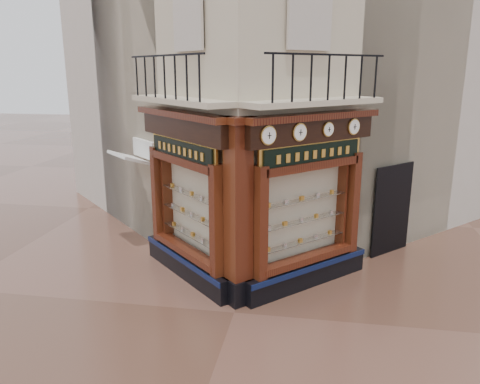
% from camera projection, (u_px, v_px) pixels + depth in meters
% --- Properties ---
extents(ground, '(80.00, 80.00, 0.00)m').
position_uv_depth(ground, '(234.00, 313.00, 9.65)').
color(ground, brown).
rests_on(ground, ground).
extents(main_building, '(11.31, 11.31, 12.00)m').
position_uv_depth(main_building, '(270.00, 30.00, 14.00)').
color(main_building, '#C3B698').
rests_on(main_building, ground).
extents(neighbour_left, '(11.31, 11.31, 11.00)m').
position_uv_depth(neighbour_left, '(209.00, 51.00, 16.88)').
color(neighbour_left, beige).
rests_on(neighbour_left, ground).
extents(neighbour_right, '(11.31, 11.31, 11.00)m').
position_uv_depth(neighbour_right, '(349.00, 50.00, 16.09)').
color(neighbour_right, beige).
rests_on(neighbour_right, ground).
extents(shopfront_left, '(2.86, 2.86, 3.98)m').
position_uv_depth(shopfront_left, '(186.00, 198.00, 10.87)').
color(shopfront_left, black).
rests_on(shopfront_left, ground).
extents(shopfront_right, '(2.86, 2.86, 3.98)m').
position_uv_depth(shopfront_right, '(308.00, 203.00, 10.42)').
color(shopfront_right, black).
rests_on(shopfront_right, ground).
extents(corner_pilaster, '(0.85, 0.85, 3.98)m').
position_uv_depth(corner_pilaster, '(238.00, 216.00, 9.64)').
color(corner_pilaster, black).
rests_on(corner_pilaster, ground).
extents(balcony, '(5.94, 2.97, 1.03)m').
position_uv_depth(balcony, '(246.00, 101.00, 10.00)').
color(balcony, '#C3B698').
rests_on(balcony, ground).
extents(clock_a, '(0.31, 0.31, 0.39)m').
position_uv_depth(clock_a, '(268.00, 135.00, 9.11)').
color(clock_a, '#B1883B').
rests_on(clock_a, ground).
extents(clock_b, '(0.30, 0.30, 0.38)m').
position_uv_depth(clock_b, '(300.00, 132.00, 9.57)').
color(clock_b, '#B1883B').
rests_on(clock_b, ground).
extents(clock_c, '(0.26, 0.26, 0.32)m').
position_uv_depth(clock_c, '(328.00, 129.00, 10.04)').
color(clock_c, '#B1883B').
rests_on(clock_c, ground).
extents(clock_d, '(0.29, 0.29, 0.37)m').
position_uv_depth(clock_d, '(354.00, 127.00, 10.49)').
color(clock_d, '#B1883B').
rests_on(clock_d, ground).
extents(awning, '(1.44, 1.44, 0.32)m').
position_uv_depth(awning, '(134.00, 245.00, 13.35)').
color(awning, silver).
rests_on(awning, ground).
extents(signboard_left, '(2.07, 2.07, 0.55)m').
position_uv_depth(signboard_left, '(182.00, 150.00, 10.54)').
color(signboard_left, gold).
rests_on(signboard_left, ground).
extents(signboard_right, '(2.13, 2.13, 0.57)m').
position_uv_depth(signboard_right, '(313.00, 154.00, 10.08)').
color(signboard_right, gold).
rests_on(signboard_right, ground).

